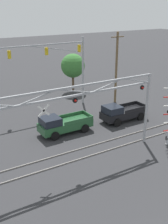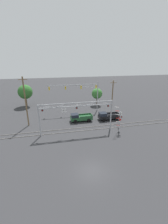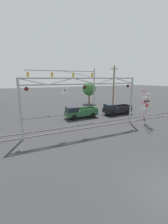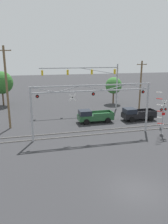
{
  "view_description": "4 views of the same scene",
  "coord_description": "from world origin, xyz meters",
  "views": [
    {
      "loc": [
        -9.36,
        -5.19,
        11.63
      ],
      "look_at": [
        2.11,
        13.62,
        3.13
      ],
      "focal_mm": 45.0,
      "sensor_mm": 36.0,
      "label": 1
    },
    {
      "loc": [
        -4.43,
        -15.4,
        14.32
      ],
      "look_at": [
        1.39,
        11.19,
        4.33
      ],
      "focal_mm": 24.0,
      "sensor_mm": 36.0,
      "label": 2
    },
    {
      "loc": [
        -7.59,
        -4.41,
        6.22
      ],
      "look_at": [
        0.24,
        12.14,
        2.06
      ],
      "focal_mm": 24.0,
      "sensor_mm": 36.0,
      "label": 3
    },
    {
      "loc": [
        -7.13,
        -12.63,
        9.52
      ],
      "look_at": [
        -0.61,
        13.41,
        2.55
      ],
      "focal_mm": 35.0,
      "sensor_mm": 36.0,
      "label": 4
    }
  ],
  "objects": [
    {
      "name": "rail_track_near",
      "position": [
        0.0,
        11.68,
        0.05
      ],
      "size": [
        80.0,
        0.08,
        0.1
      ],
      "primitive_type": "cube",
      "color": "gray",
      "rests_on": "ground_plane"
    },
    {
      "name": "rail_track_far",
      "position": [
        0.0,
        13.11,
        0.05
      ],
      "size": [
        80.0,
        0.08,
        0.1
      ],
      "primitive_type": "cube",
      "color": "gray",
      "rests_on": "ground_plane"
    },
    {
      "name": "crossing_gantry",
      "position": [
        -0.02,
        11.39,
        4.47
      ],
      "size": [
        14.44,
        0.28,
        6.27
      ],
      "color": "#9EA0A5",
      "rests_on": "ground_plane"
    },
    {
      "name": "crossing_signal_mast",
      "position": [
        8.32,
        9.83,
        2.12
      ],
      "size": [
        1.63,
        0.35,
        5.42
      ],
      "color": "#9EA0A5",
      "rests_on": "ground_plane"
    },
    {
      "name": "traffic_signal_span",
      "position": [
        4.29,
        23.37,
        5.78
      ],
      "size": [
        13.55,
        0.39,
        8.12
      ],
      "color": "#9EA0A5",
      "rests_on": "ground_plane"
    },
    {
      "name": "pickup_truck_lead",
      "position": [
        1.68,
        16.78,
        0.93
      ],
      "size": [
        5.15,
        2.15,
        1.88
      ],
      "color": "#23512D",
      "rests_on": "ground_plane"
    },
    {
      "name": "pickup_truck_following",
      "position": [
        8.39,
        16.27,
        0.93
      ],
      "size": [
        5.03,
        2.15,
        1.88
      ],
      "color": "black",
      "rests_on": "ground_plane"
    },
    {
      "name": "utility_pole_right",
      "position": [
        11.48,
        21.47,
        4.47
      ],
      "size": [
        1.8,
        0.28,
        8.65
      ],
      "color": "brown",
      "rests_on": "ground_plane"
    },
    {
      "name": "background_tree_far_left_verge",
      "position": [
        9.3,
        28.37,
        3.66
      ],
      "size": [
        3.29,
        3.29,
        5.32
      ],
      "color": "brown",
      "rests_on": "ground_plane"
    }
  ]
}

